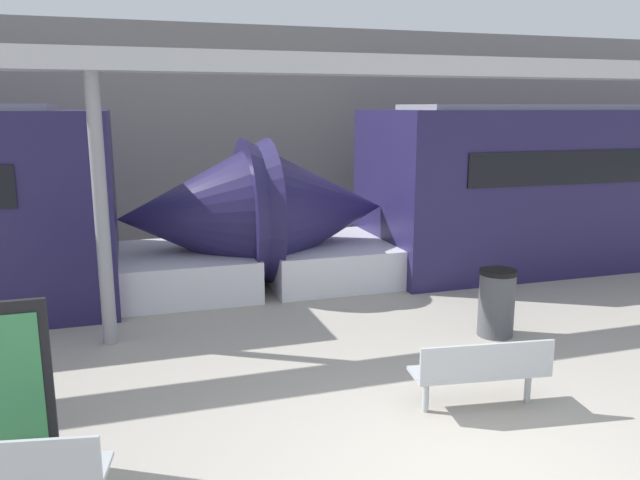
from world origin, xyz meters
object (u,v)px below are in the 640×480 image
(bench_far, at_px, (9,473))
(trash_bin, at_px, (496,303))
(bench_near, at_px, (482,369))
(train_left, at_px, (609,186))
(support_column_near, at_px, (101,213))

(bench_far, height_order, trash_bin, trash_bin)
(trash_bin, bearing_deg, bench_near, -126.44)
(bench_near, relative_size, bench_far, 1.02)
(train_left, xyz_separation_m, bench_near, (-6.41, -5.46, -1.04))
(train_left, distance_m, trash_bin, 6.23)
(bench_near, relative_size, support_column_near, 0.42)
(bench_far, xyz_separation_m, support_column_near, (0.65, 3.81, 1.32))
(support_column_near, bearing_deg, trash_bin, -14.22)
(bench_near, distance_m, support_column_near, 5.12)
(bench_far, bearing_deg, train_left, 39.68)
(train_left, height_order, support_column_near, support_column_near)
(bench_near, distance_m, bench_far, 4.45)
(bench_near, bearing_deg, train_left, 47.99)
(bench_far, bearing_deg, trash_bin, 33.68)
(train_left, distance_m, bench_far, 12.45)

